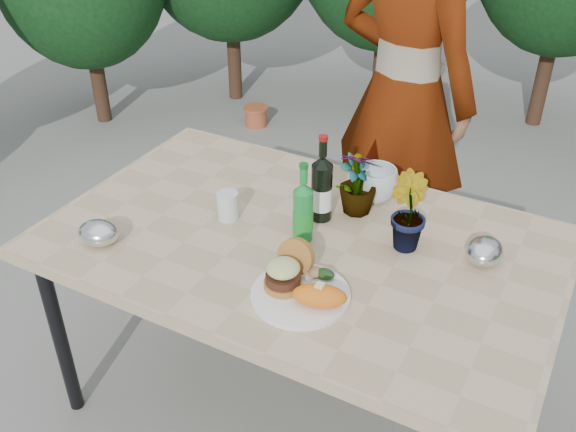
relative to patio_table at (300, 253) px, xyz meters
The scene contains 18 objects.
ground 0.69m from the patio_table, ahead, with size 80.00×80.00×0.00m, color slate.
patio_table is the anchor object (origin of this frame).
shrub_hedge 1.77m from the patio_table, 78.24° to the left, with size 6.83×4.96×2.09m.
dinner_plate 0.29m from the patio_table, 62.19° to the right, with size 0.28×0.28×0.01m, color white.
burger_stack 0.27m from the patio_table, 71.47° to the right, with size 0.11×0.16×0.11m.
sweet_potato 0.35m from the patio_table, 53.59° to the right, with size 0.15×0.08×0.06m, color orange.
grilled_veg 0.24m from the patio_table, 46.75° to the right, with size 0.08×0.05×0.03m.
wine_bottle 0.22m from the patio_table, 87.80° to the left, with size 0.07×0.07×0.30m.
sparkling_water 0.16m from the patio_table, 23.17° to the left, with size 0.06×0.06×0.27m.
plastic_cup 0.28m from the patio_table, behind, with size 0.07×0.07×0.10m, color silver.
seedling_left 0.29m from the patio_table, 71.88° to the left, with size 0.11×0.07×0.20m, color #2A591E.
seedling_mid 0.37m from the patio_table, 22.15° to the left, with size 0.13×0.11×0.24m, color #23521C.
seedling_right 0.30m from the patio_table, 68.41° to the left, with size 0.13×0.13×0.23m, color #22541D.
blue_bowl 0.38m from the patio_table, 70.86° to the left, with size 0.15×0.15×0.12m, color silver.
foil_packet_left 0.64m from the patio_table, 149.04° to the right, with size 0.13×0.11×0.08m, color silver.
foil_packet_right 0.57m from the patio_table, 15.88° to the left, with size 0.13×0.11×0.08m, color silver.
person 0.96m from the patio_table, 90.58° to the left, with size 0.65×0.43×1.79m, color #9D644E.
terracotta_pot 2.55m from the patio_table, 124.53° to the left, with size 0.17×0.17×0.14m.
Camera 1 is at (0.76, -1.48, 1.92)m, focal length 40.00 mm.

